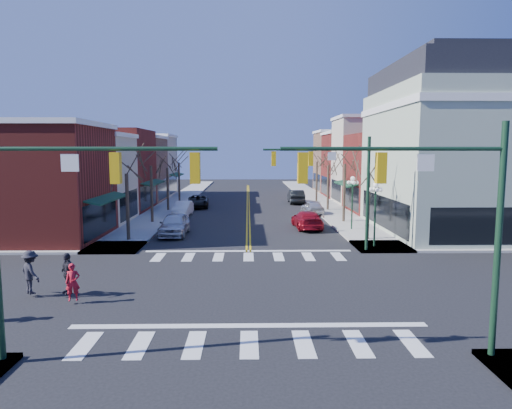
{
  "coord_description": "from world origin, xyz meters",
  "views": [
    {
      "loc": [
        -0.04,
        -20.57,
        6.36
      ],
      "look_at": [
        0.5,
        9.29,
        2.8
      ],
      "focal_mm": 32.0,
      "sensor_mm": 36.0,
      "label": 1
    }
  ],
  "objects_px": {
    "car_left_mid": "(183,209)",
    "car_right_near": "(307,220)",
    "victorian_corner": "(462,146)",
    "lamppost_corner": "(375,203)",
    "lamppost_midblock": "(352,194)",
    "pedestrian_red_a": "(73,282)",
    "car_left_near": "(174,224)",
    "car_right_mid": "(312,207)",
    "car_right_far": "(296,197)",
    "pedestrian_dark_b": "(31,272)",
    "car_left_far": "(198,201)",
    "pedestrian_dark_a": "(68,273)"
  },
  "relations": [
    {
      "from": "car_right_near",
      "to": "lamppost_corner",
      "type": "bearing_deg",
      "value": 110.55
    },
    {
      "from": "car_right_far",
      "to": "pedestrian_red_a",
      "type": "distance_m",
      "value": 38.36
    },
    {
      "from": "car_right_near",
      "to": "pedestrian_red_a",
      "type": "relative_size",
      "value": 3.18
    },
    {
      "from": "victorian_corner",
      "to": "lamppost_midblock",
      "type": "distance_m",
      "value": 9.1
    },
    {
      "from": "victorian_corner",
      "to": "car_left_near",
      "type": "distance_m",
      "value": 22.84
    },
    {
      "from": "victorian_corner",
      "to": "car_right_near",
      "type": "relative_size",
      "value": 2.87
    },
    {
      "from": "car_right_near",
      "to": "car_right_far",
      "type": "relative_size",
      "value": 1.01
    },
    {
      "from": "car_left_mid",
      "to": "pedestrian_dark_b",
      "type": "xyz_separation_m",
      "value": [
        -3.08,
        -24.88,
        0.41
      ]
    },
    {
      "from": "car_left_near",
      "to": "car_right_mid",
      "type": "height_order",
      "value": "car_left_near"
    },
    {
      "from": "lamppost_corner",
      "to": "pedestrian_dark_b",
      "type": "distance_m",
      "value": 20.21
    },
    {
      "from": "lamppost_corner",
      "to": "pedestrian_red_a",
      "type": "distance_m",
      "value": 18.87
    },
    {
      "from": "lamppost_midblock",
      "to": "car_left_mid",
      "type": "height_order",
      "value": "lamppost_midblock"
    },
    {
      "from": "lamppost_corner",
      "to": "pedestrian_dark_b",
      "type": "relative_size",
      "value": 2.28
    },
    {
      "from": "lamppost_corner",
      "to": "pedestrian_dark_a",
      "type": "xyz_separation_m",
      "value": [
        -16.07,
        -9.66,
        -1.91
      ]
    },
    {
      "from": "car_left_near",
      "to": "car_right_far",
      "type": "xyz_separation_m",
      "value": [
        11.34,
        20.67,
        -0.02
      ]
    },
    {
      "from": "pedestrian_red_a",
      "to": "pedestrian_dark_a",
      "type": "bearing_deg",
      "value": 104.54
    },
    {
      "from": "victorian_corner",
      "to": "car_right_near",
      "type": "distance_m",
      "value": 13.22
    },
    {
      "from": "pedestrian_red_a",
      "to": "pedestrian_dark_b",
      "type": "height_order",
      "value": "pedestrian_dark_b"
    },
    {
      "from": "car_left_mid",
      "to": "car_left_far",
      "type": "bearing_deg",
      "value": 85.66
    },
    {
      "from": "car_left_far",
      "to": "car_right_near",
      "type": "distance_m",
      "value": 17.37
    },
    {
      "from": "car_right_far",
      "to": "pedestrian_dark_a",
      "type": "xyz_separation_m",
      "value": [
        -13.65,
        -35.14,
        0.25
      ]
    },
    {
      "from": "car_left_mid",
      "to": "car_right_near",
      "type": "distance_m",
      "value": 13.57
    },
    {
      "from": "car_left_near",
      "to": "pedestrian_dark_b",
      "type": "distance_m",
      "value": 14.95
    },
    {
      "from": "car_left_far",
      "to": "pedestrian_red_a",
      "type": "xyz_separation_m",
      "value": [
        -1.67,
        -32.09,
        0.24
      ]
    },
    {
      "from": "car_left_mid",
      "to": "car_right_near",
      "type": "relative_size",
      "value": 0.85
    },
    {
      "from": "victorian_corner",
      "to": "lamppost_corner",
      "type": "height_order",
      "value": "victorian_corner"
    },
    {
      "from": "lamppost_midblock",
      "to": "pedestrian_dark_a",
      "type": "xyz_separation_m",
      "value": [
        -16.07,
        -16.16,
        -1.91
      ]
    },
    {
      "from": "pedestrian_dark_b",
      "to": "lamppost_corner",
      "type": "bearing_deg",
      "value": -111.42
    },
    {
      "from": "car_left_far",
      "to": "victorian_corner",
      "type": "bearing_deg",
      "value": -38.68
    },
    {
      "from": "lamppost_midblock",
      "to": "pedestrian_red_a",
      "type": "xyz_separation_m",
      "value": [
        -15.5,
        -17.08,
        -2.03
      ]
    },
    {
      "from": "car_right_far",
      "to": "pedestrian_red_a",
      "type": "height_order",
      "value": "pedestrian_red_a"
    },
    {
      "from": "pedestrian_red_a",
      "to": "lamppost_midblock",
      "type": "bearing_deg",
      "value": 30.68
    },
    {
      "from": "car_left_mid",
      "to": "car_right_mid",
      "type": "distance_m",
      "value": 12.82
    },
    {
      "from": "victorian_corner",
      "to": "pedestrian_dark_b",
      "type": "xyz_separation_m",
      "value": [
        -25.98,
        -15.61,
        -5.56
      ]
    },
    {
      "from": "lamppost_midblock",
      "to": "pedestrian_red_a",
      "type": "bearing_deg",
      "value": -132.23
    },
    {
      "from": "car_left_far",
      "to": "car_right_far",
      "type": "height_order",
      "value": "car_right_far"
    },
    {
      "from": "pedestrian_red_a",
      "to": "pedestrian_dark_b",
      "type": "distance_m",
      "value": 2.39
    },
    {
      "from": "car_right_near",
      "to": "car_right_far",
      "type": "height_order",
      "value": "car_right_far"
    },
    {
      "from": "lamppost_midblock",
      "to": "car_left_far",
      "type": "distance_m",
      "value": 20.54
    },
    {
      "from": "pedestrian_red_a",
      "to": "car_left_near",
      "type": "bearing_deg",
      "value": 66.46
    },
    {
      "from": "car_right_mid",
      "to": "pedestrian_red_a",
      "type": "relative_size",
      "value": 2.59
    },
    {
      "from": "victorian_corner",
      "to": "car_left_near",
      "type": "xyz_separation_m",
      "value": [
        -22.06,
        -1.18,
        -5.83
      ]
    },
    {
      "from": "victorian_corner",
      "to": "lamppost_midblock",
      "type": "height_order",
      "value": "victorian_corner"
    },
    {
      "from": "lamppost_corner",
      "to": "pedestrian_dark_a",
      "type": "distance_m",
      "value": 18.84
    },
    {
      "from": "car_left_far",
      "to": "car_right_near",
      "type": "relative_size",
      "value": 1.01
    },
    {
      "from": "lamppost_midblock",
      "to": "car_left_mid",
      "type": "relative_size",
      "value": 1.03
    },
    {
      "from": "victorian_corner",
      "to": "pedestrian_dark_a",
      "type": "xyz_separation_m",
      "value": [
        -24.37,
        -15.66,
        -5.6
      ]
    },
    {
      "from": "car_left_near",
      "to": "pedestrian_red_a",
      "type": "distance_m",
      "value": 15.49
    },
    {
      "from": "car_left_near",
      "to": "car_left_mid",
      "type": "relative_size",
      "value": 1.16
    },
    {
      "from": "car_left_far",
      "to": "pedestrian_red_a",
      "type": "distance_m",
      "value": 32.13
    }
  ]
}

